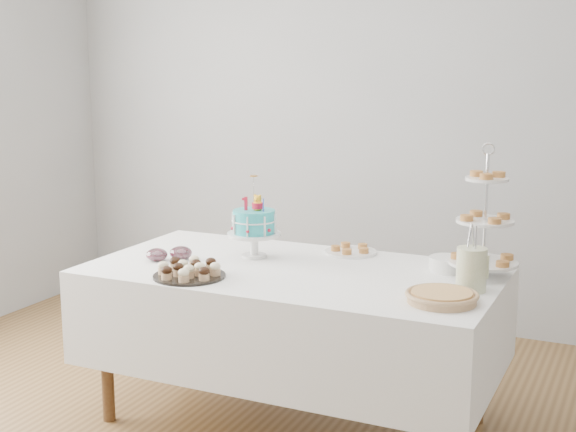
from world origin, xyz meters
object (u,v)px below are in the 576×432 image
at_px(birthday_cake, 254,235).
at_px(cupcake_tray, 189,269).
at_px(jam_bowl_a, 181,253).
at_px(jam_bowl_b, 157,255).
at_px(utensil_pitcher, 472,268).
at_px(pie, 442,296).
at_px(table, 293,315).
at_px(tiered_stand, 485,222).
at_px(plate_stack, 448,264).
at_px(pastry_plate, 351,250).

height_order(birthday_cake, cupcake_tray, birthday_cake).
xyz_separation_m(jam_bowl_a, jam_bowl_b, (-0.09, -0.08, -0.00)).
bearing_deg(utensil_pitcher, pie, -112.45).
distance_m(jam_bowl_b, utensil_pitcher, 1.51).
relative_size(table, utensil_pitcher, 6.71).
xyz_separation_m(cupcake_tray, tiered_stand, (1.20, 0.56, 0.22)).
height_order(tiered_stand, plate_stack, tiered_stand).
relative_size(birthday_cake, cupcake_tray, 1.24).
height_order(pie, plate_stack, plate_stack).
xyz_separation_m(table, plate_stack, (0.67, 0.26, 0.26)).
relative_size(cupcake_tray, plate_stack, 1.90).
bearing_deg(tiered_stand, jam_bowl_a, -168.10).
xyz_separation_m(table, jam_bowl_b, (-0.67, -0.15, 0.26)).
bearing_deg(cupcake_tray, jam_bowl_b, 147.93).
xyz_separation_m(tiered_stand, jam_bowl_b, (-1.51, -0.37, -0.22)).
height_order(cupcake_tray, tiered_stand, tiered_stand).
relative_size(table, plate_stack, 11.06).
xyz_separation_m(table, birthday_cake, (-0.27, 0.12, 0.34)).
distance_m(pie, jam_bowl_a, 1.36).
xyz_separation_m(birthday_cake, pastry_plate, (0.41, 0.28, -0.09)).
relative_size(table, jam_bowl_b, 18.26).
distance_m(table, plate_stack, 0.77).
distance_m(pastry_plate, jam_bowl_a, 0.86).
distance_m(table, cupcake_tray, 0.56).
xyz_separation_m(pie, utensil_pitcher, (0.07, 0.22, 0.07)).
bearing_deg(tiered_stand, table, -164.75).
xyz_separation_m(birthday_cake, jam_bowl_b, (-0.40, -0.26, -0.08)).
bearing_deg(jam_bowl_a, table, 6.85).
bearing_deg(jam_bowl_b, plate_stack, 16.92).
relative_size(plate_stack, utensil_pitcher, 0.61).
height_order(cupcake_tray, plate_stack, cupcake_tray).
xyz_separation_m(table, tiered_stand, (0.84, 0.23, 0.48)).
bearing_deg(cupcake_tray, tiered_stand, 25.18).
bearing_deg(table, pastry_plate, 70.61).
distance_m(pie, tiered_stand, 0.52).
height_order(jam_bowl_a, utensil_pitcher, utensil_pitcher).
bearing_deg(plate_stack, birthday_cake, -171.37).
bearing_deg(jam_bowl_b, table, 12.31).
distance_m(table, pastry_plate, 0.49).
xyz_separation_m(pie, jam_bowl_a, (-1.35, 0.17, 0.00)).
bearing_deg(utensil_pitcher, jam_bowl_a, 177.02).
bearing_deg(pie, tiered_stand, 81.65).
distance_m(tiered_stand, jam_bowl_b, 1.57).
distance_m(birthday_cake, utensil_pitcher, 1.11).
xyz_separation_m(cupcake_tray, jam_bowl_b, (-0.30, 0.19, -0.01)).
distance_m(pastry_plate, jam_bowl_b, 0.97).
bearing_deg(cupcake_tray, pastry_plate, 55.69).
height_order(pie, tiered_stand, tiered_stand).
bearing_deg(pie, plate_stack, 101.20).
bearing_deg(pastry_plate, plate_stack, -14.57).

